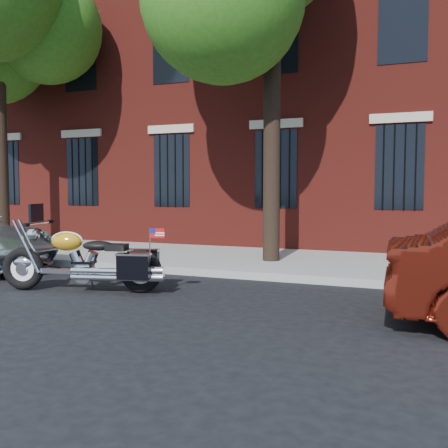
% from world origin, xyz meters
% --- Properties ---
extents(ground, '(120.00, 120.00, 0.00)m').
position_xyz_m(ground, '(0.00, 0.00, 0.00)').
color(ground, black).
rests_on(ground, ground).
extents(curb, '(40.00, 0.16, 0.15)m').
position_xyz_m(curb, '(0.00, 1.38, 0.07)').
color(curb, gray).
rests_on(curb, ground).
extents(sidewalk, '(40.00, 3.60, 0.15)m').
position_xyz_m(sidewalk, '(0.00, 3.26, 0.07)').
color(sidewalk, gray).
rests_on(sidewalk, ground).
extents(building, '(26.00, 10.08, 12.00)m').
position_xyz_m(building, '(0.00, 10.06, 6.00)').
color(building, maroon).
rests_on(building, ground).
extents(motorcycle, '(2.87, 1.24, 1.44)m').
position_xyz_m(motorcycle, '(-1.57, -0.68, 0.49)').
color(motorcycle, black).
rests_on(motorcycle, ground).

